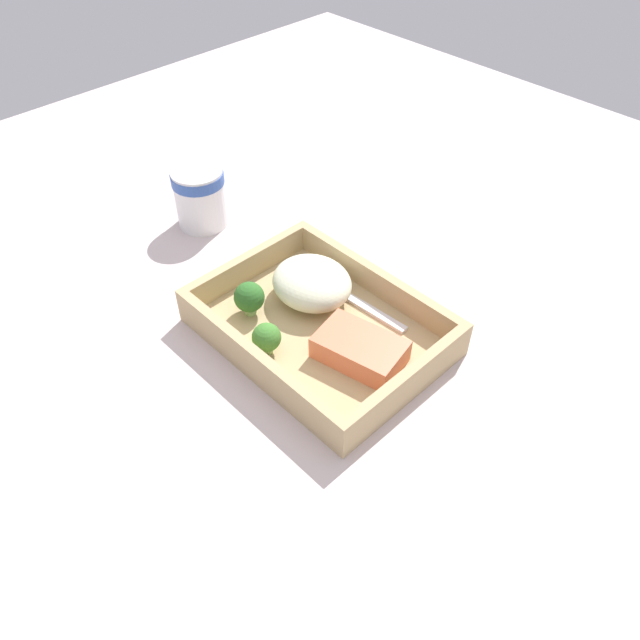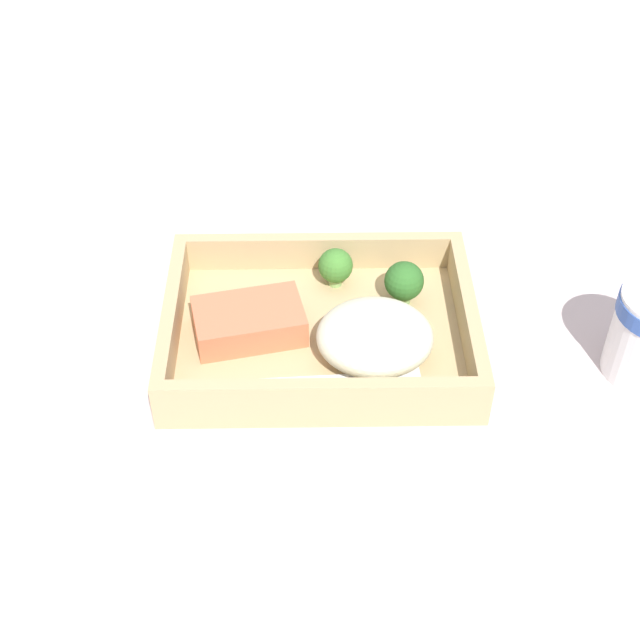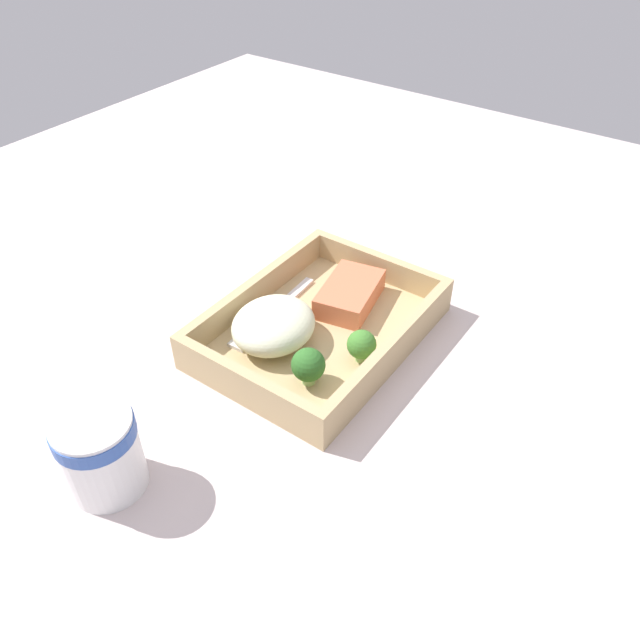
{
  "view_description": "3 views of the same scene",
  "coord_description": "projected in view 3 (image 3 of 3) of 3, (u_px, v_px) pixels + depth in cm",
  "views": [
    {
      "loc": [
        -37.15,
        35.95,
        52.79
      ],
      "look_at": [
        0.0,
        0.0,
        2.7
      ],
      "focal_mm": 35.0,
      "sensor_mm": 36.0,
      "label": 1
    },
    {
      "loc": [
        -0.88,
        -58.47,
        56.57
      ],
      "look_at": [
        0.0,
        0.0,
        2.7
      ],
      "focal_mm": 50.0,
      "sensor_mm": 36.0,
      "label": 2
    },
    {
      "loc": [
        45.87,
        32.64,
        49.03
      ],
      "look_at": [
        0.0,
        0.0,
        2.7
      ],
      "focal_mm": 35.0,
      "sensor_mm": 36.0,
      "label": 3
    }
  ],
  "objects": [
    {
      "name": "broccoli_floret_1",
      "position": [
        308.0,
        365.0,
        0.66
      ],
      "size": [
        3.68,
        3.68,
        4.39
      ],
      "color": "#81AD67",
      "rests_on": "takeout_tray"
    },
    {
      "name": "fork",
      "position": [
        270.0,
        316.0,
        0.75
      ],
      "size": [
        15.87,
        2.56,
        0.44
      ],
      "color": "silver",
      "rests_on": "takeout_tray"
    },
    {
      "name": "salmon_fillet",
      "position": [
        351.0,
        295.0,
        0.77
      ],
      "size": [
        10.7,
        7.91,
        2.83
      ],
      "primitive_type": "cube",
      "rotation": [
        0.0,
        0.0,
        0.21
      ],
      "color": "#D96E4A",
      "rests_on": "takeout_tray"
    },
    {
      "name": "tray_rim",
      "position": [
        320.0,
        318.0,
        0.73
      ],
      "size": [
        27.65,
        20.47,
        3.49
      ],
      "color": "tan",
      "rests_on": "takeout_tray"
    },
    {
      "name": "ground_plane",
      "position": [
        320.0,
        344.0,
        0.75
      ],
      "size": [
        160.0,
        160.0,
        2.0
      ],
      "primitive_type": "cube",
      "color": "beige"
    },
    {
      "name": "paper_cup",
      "position": [
        100.0,
        450.0,
        0.56
      ],
      "size": [
        7.31,
        7.31,
        8.57
      ],
      "color": "white",
      "rests_on": "ground_plane"
    },
    {
      "name": "broccoli_floret_2",
      "position": [
        362.0,
        345.0,
        0.68
      ],
      "size": [
        3.31,
        3.31,
        3.93
      ],
      "color": "#84AF61",
      "rests_on": "takeout_tray"
    },
    {
      "name": "takeout_tray",
      "position": [
        320.0,
        334.0,
        0.74
      ],
      "size": [
        27.65,
        20.47,
        1.2
      ],
      "primitive_type": "cube",
      "color": "tan",
      "rests_on": "ground_plane"
    },
    {
      "name": "mashed_potatoes",
      "position": [
        273.0,
        325.0,
        0.71
      ],
      "size": [
        10.16,
        9.13,
        4.75
      ],
      "primitive_type": "ellipsoid",
      "color": "beige",
      "rests_on": "takeout_tray"
    }
  ]
}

